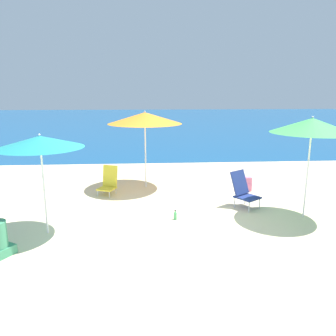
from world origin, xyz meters
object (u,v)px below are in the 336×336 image
object	(u,v)px
beach_umbrella_teal	(40,142)
beach_chair_navy	(243,190)
beach_umbrella_green	(312,126)
beach_umbrella_orange	(145,118)
water_bottle	(175,216)
beach_chair_yellow	(109,181)
backpack_pink	(245,184)

from	to	relation	value
beach_umbrella_teal	beach_chair_navy	world-z (taller)	beach_umbrella_teal
beach_umbrella_teal	beach_umbrella_green	world-z (taller)	beach_umbrella_green
beach_umbrella_orange	beach_umbrella_teal	bearing A→B (deg)	-122.15
beach_umbrella_teal	beach_umbrella_orange	distance (m)	3.65
beach_chair_navy	water_bottle	xyz separation A→B (m)	(-1.70, -0.70, -0.35)
beach_chair_yellow	water_bottle	world-z (taller)	beach_chair_yellow
beach_umbrella_teal	backpack_pink	world-z (taller)	beach_umbrella_teal
beach_chair_yellow	beach_chair_navy	bearing A→B (deg)	2.40
beach_chair_yellow	water_bottle	distance (m)	2.57
beach_chair_yellow	backpack_pink	xyz separation A→B (m)	(3.78, 0.03, -0.16)
beach_umbrella_teal	water_bottle	xyz separation A→B (m)	(2.57, 0.52, -1.72)
beach_umbrella_green	backpack_pink	distance (m)	2.82
beach_umbrella_orange	beach_chair_yellow	size ratio (longest dim) A/B	2.84
beach_umbrella_green	backpack_pink	bearing A→B (deg)	109.37
beach_umbrella_teal	water_bottle	world-z (taller)	beach_umbrella_teal
beach_umbrella_orange	beach_umbrella_green	world-z (taller)	beach_umbrella_green
backpack_pink	water_bottle	bearing A→B (deg)	-137.13
beach_umbrella_green	backpack_pink	xyz separation A→B (m)	(-0.71, 2.02, -1.83)
beach_umbrella_green	water_bottle	xyz separation A→B (m)	(-2.86, 0.03, -1.94)
backpack_pink	beach_umbrella_teal	bearing A→B (deg)	-151.91
beach_chair_yellow	water_bottle	xyz separation A→B (m)	(1.63, -1.96, -0.27)
backpack_pink	beach_chair_navy	bearing A→B (deg)	-109.29
beach_chair_navy	beach_umbrella_teal	bearing A→B (deg)	160.85
beach_umbrella_teal	beach_umbrella_orange	size ratio (longest dim) A/B	0.89
beach_umbrella_teal	beach_chair_navy	size ratio (longest dim) A/B	2.27
beach_umbrella_teal	backpack_pink	size ratio (longest dim) A/B	4.98
backpack_pink	water_bottle	world-z (taller)	backpack_pink
beach_umbrella_teal	water_bottle	size ratio (longest dim) A/B	8.90
water_bottle	beach_umbrella_green	bearing A→B (deg)	-0.57
beach_umbrella_teal	beach_umbrella_orange	bearing A→B (deg)	57.85
beach_umbrella_orange	beach_chair_navy	bearing A→B (deg)	-38.62
beach_chair_navy	backpack_pink	distance (m)	1.39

